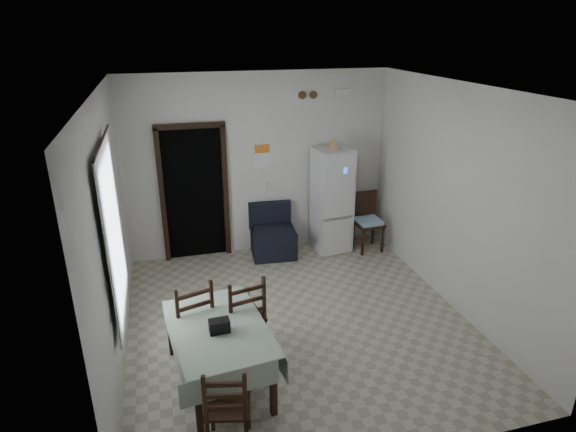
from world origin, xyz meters
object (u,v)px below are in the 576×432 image
at_px(fridge, 332,200).
at_px(dining_table, 221,356).
at_px(dining_chair_far_right, 242,315).
at_px(navy_seat, 273,231).
at_px(dining_chair_far_left, 190,319).
at_px(dining_chair_near_head, 228,404).
at_px(corner_chair, 369,223).

bearing_deg(fridge, dining_table, -134.85).
distance_m(dining_table, dining_chair_far_right, 0.57).
bearing_deg(navy_seat, dining_chair_far_left, -117.91).
height_order(navy_seat, dining_chair_far_right, dining_chair_far_right).
distance_m(dining_chair_far_right, dining_chair_near_head, 1.29).
xyz_separation_m(navy_seat, dining_chair_far_right, (-0.94, -2.40, 0.10)).
bearing_deg(navy_seat, fridge, 4.80).
bearing_deg(dining_chair_near_head, dining_chair_far_right, -92.71).
bearing_deg(dining_chair_far_left, corner_chair, -162.24).
xyz_separation_m(fridge, dining_chair_far_right, (-1.93, -2.40, -0.34)).
xyz_separation_m(fridge, corner_chair, (0.59, -0.21, -0.37)).
distance_m(navy_seat, dining_chair_far_left, 2.78).
bearing_deg(dining_table, navy_seat, 59.97).
relative_size(fridge, dining_chair_far_left, 1.66).
xyz_separation_m(corner_chair, dining_chair_far_left, (-3.08, -2.13, 0.03)).
distance_m(dining_table, dining_chair_near_head, 0.80).
bearing_deg(dining_chair_far_right, navy_seat, -123.55).
height_order(dining_table, dining_chair_far_right, dining_chair_far_right).
height_order(navy_seat, dining_table, navy_seat).
bearing_deg(fridge, navy_seat, 173.21).
xyz_separation_m(corner_chair, dining_table, (-2.82, -2.64, -0.13)).
relative_size(corner_chair, dining_chair_near_head, 1.08).
bearing_deg(dining_chair_far_left, fridge, -153.69).
height_order(dining_table, dining_chair_near_head, dining_chair_near_head).
relative_size(navy_seat, corner_chair, 0.86).
bearing_deg(dining_chair_near_head, dining_chair_far_left, -67.77).
bearing_deg(corner_chair, navy_seat, 169.96).
bearing_deg(corner_chair, dining_chair_near_head, -132.25).
distance_m(navy_seat, dining_table, 3.11).
distance_m(fridge, dining_chair_far_left, 3.44).
xyz_separation_m(navy_seat, dining_chair_far_left, (-1.50, -2.34, 0.10)).
bearing_deg(fridge, dining_chair_far_left, -143.58).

